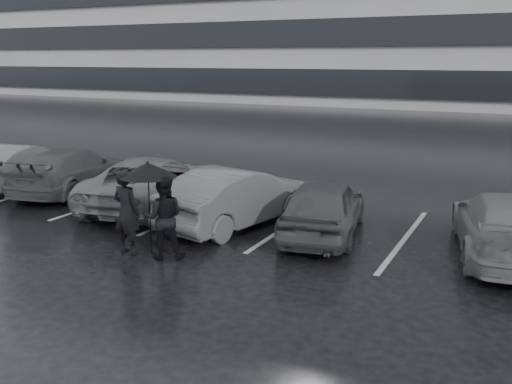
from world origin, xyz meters
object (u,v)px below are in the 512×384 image
at_px(car_main, 324,207).
at_px(car_west_b, 152,182).
at_px(car_west_a, 237,197).
at_px(pedestrian_left, 127,212).
at_px(car_east, 507,225).
at_px(pedestrian_right, 163,218).
at_px(car_west_c, 72,170).
at_px(car_west_d, 20,165).

distance_m(car_main, car_west_b, 5.10).
distance_m(car_west_a, car_west_b, 2.95).
height_order(car_west_b, pedestrian_left, pedestrian_left).
bearing_deg(car_west_b, car_east, 169.13).
distance_m(pedestrian_left, pedestrian_right, 0.85).
distance_m(car_main, car_west_a, 2.18).
xyz_separation_m(car_west_a, car_west_c, (-6.18, 0.89, -0.04)).
relative_size(car_west_d, pedestrian_right, 2.38).
bearing_deg(car_west_b, car_west_d, -13.66).
bearing_deg(car_east, car_west_b, -11.80).
bearing_deg(car_west_d, pedestrian_left, 141.86).
bearing_deg(pedestrian_left, car_west_a, -105.73).
bearing_deg(car_west_a, car_main, -163.83).
xyz_separation_m(car_west_b, pedestrian_right, (2.69, -3.27, 0.16)).
height_order(car_main, car_west_d, car_main).
bearing_deg(pedestrian_left, car_west_d, -22.11).
bearing_deg(pedestrian_right, car_main, -160.71).
bearing_deg(pedestrian_right, car_west_b, -81.60).
height_order(car_main, car_west_c, car_main).
height_order(car_east, pedestrian_right, pedestrian_right).
bearing_deg(pedestrian_right, car_east, 175.95).
bearing_deg(car_west_a, car_west_c, 4.27).
distance_m(car_main, car_west_d, 10.53).
bearing_deg(car_west_a, car_east, -163.44).
distance_m(car_west_b, car_east, 8.95).
relative_size(car_west_b, car_west_d, 1.23).
relative_size(car_west_a, car_west_c, 0.94).
xyz_separation_m(car_west_b, car_east, (8.95, -0.08, -0.02)).
xyz_separation_m(car_west_c, pedestrian_left, (5.11, -3.74, 0.23)).
bearing_deg(car_east, car_main, -6.97).
distance_m(car_west_c, car_west_d, 2.15).
xyz_separation_m(car_west_c, pedestrian_right, (5.96, -3.64, 0.19)).
xyz_separation_m(car_main, car_east, (3.86, 0.29, -0.00)).
height_order(car_west_b, car_west_d, car_west_b).
distance_m(car_west_d, pedestrian_right, 8.86).
xyz_separation_m(car_west_c, car_west_d, (-2.15, -0.06, 0.00)).
distance_m(car_west_a, car_west_d, 8.37).
xyz_separation_m(car_west_a, pedestrian_left, (-1.07, -2.86, 0.18)).
xyz_separation_m(car_west_d, pedestrian_left, (7.26, -3.68, 0.23)).
distance_m(car_main, car_west_c, 8.39).
relative_size(car_west_c, car_east, 1.00).
bearing_deg(pedestrian_right, pedestrian_left, -24.05).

